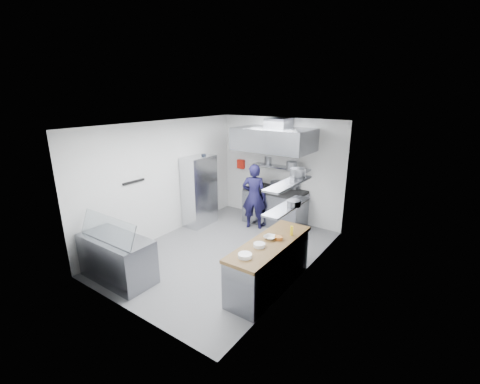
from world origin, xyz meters
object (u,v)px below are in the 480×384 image
Objects in this scene: gas_range at (275,208)px; wire_rack at (200,191)px; chef at (254,196)px; display_case at (117,258)px.

wire_rack is at bearing -144.25° from gas_range.
chef reaches higher than display_case.
gas_range reaches higher than display_case.
gas_range is at bearing 35.75° from wire_rack.
wire_rack reaches higher than chef.
display_case is (0.53, -2.93, -0.50)m from wire_rack.
chef is at bearing 25.35° from wire_rack.
chef is at bearing 77.62° from display_case.
wire_rack is (-1.63, -1.17, 0.48)m from gas_range.
wire_rack is at bearing 2.94° from chef.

